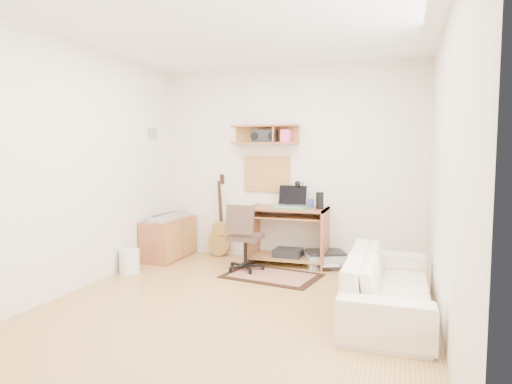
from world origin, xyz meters
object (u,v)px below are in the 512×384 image
(desk, at_px, (288,236))
(cabinet, at_px, (169,238))
(sofa, at_px, (389,273))
(task_chair, at_px, (245,237))
(printer, at_px, (325,259))

(desk, bearing_deg, cabinet, -173.29)
(cabinet, height_order, sofa, sofa)
(desk, bearing_deg, task_chair, -130.24)
(desk, distance_m, cabinet, 1.67)
(task_chair, distance_m, cabinet, 1.28)
(desk, relative_size, sofa, 0.54)
(printer, bearing_deg, desk, 161.73)
(task_chair, xyz_separation_m, cabinet, (-1.23, 0.30, -0.15))
(task_chair, distance_m, sofa, 1.97)
(cabinet, bearing_deg, task_chair, -13.77)
(desk, relative_size, cabinet, 1.11)
(task_chair, relative_size, sofa, 0.46)
(desk, relative_size, printer, 2.05)
(task_chair, distance_m, printer, 1.10)
(task_chair, height_order, cabinet, task_chair)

